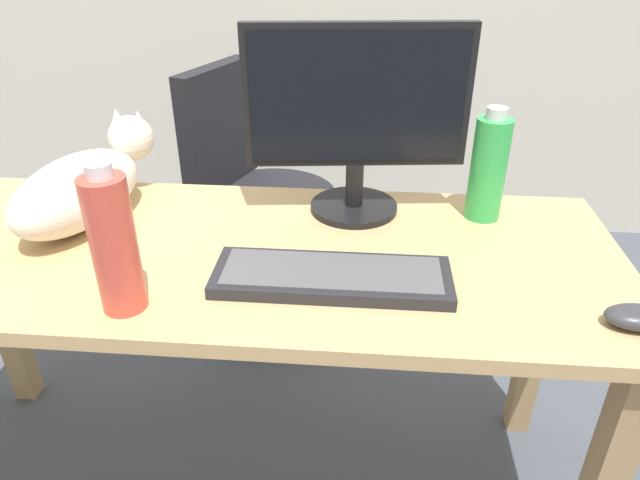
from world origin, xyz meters
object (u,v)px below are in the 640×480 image
at_px(office_chair, 259,221).
at_px(spray_bottle, 488,168).
at_px(monitor, 357,115).
at_px(cat, 83,185).
at_px(water_bottle, 114,244).
at_px(keyboard, 332,277).
at_px(computer_mouse, 638,317).

distance_m(office_chair, spray_bottle, 0.94).
height_order(office_chair, monitor, monitor).
xyz_separation_m(cat, water_bottle, (0.21, -0.32, 0.04)).
xyz_separation_m(keyboard, water_bottle, (-0.35, -0.10, 0.11)).
height_order(monitor, water_bottle, monitor).
bearing_deg(spray_bottle, keyboard, -136.80).
height_order(computer_mouse, water_bottle, water_bottle).
relative_size(monitor, spray_bottle, 1.91).
xyz_separation_m(computer_mouse, spray_bottle, (-0.19, 0.39, 0.10)).
bearing_deg(water_bottle, keyboard, 16.27).
relative_size(monitor, keyboard, 1.09).
bearing_deg(monitor, computer_mouse, -39.16).
bearing_deg(water_bottle, cat, 123.01).
bearing_deg(spray_bottle, office_chair, 138.95).
bearing_deg(cat, office_chair, 68.06).
bearing_deg(cat, monitor, 8.73).
bearing_deg(monitor, office_chair, 122.01).
bearing_deg(office_chair, keyboard, -70.05).
bearing_deg(keyboard, spray_bottle, 43.20).
relative_size(keyboard, water_bottle, 1.64).
distance_m(office_chair, water_bottle, 1.05).
bearing_deg(computer_mouse, cat, 164.29).
relative_size(office_chair, spray_bottle, 3.56).
bearing_deg(computer_mouse, monitor, 140.84).
xyz_separation_m(office_chair, cat, (-0.25, -0.63, 0.41)).
xyz_separation_m(office_chair, water_bottle, (-0.05, -0.95, 0.45)).
relative_size(monitor, computer_mouse, 4.36).
bearing_deg(cat, keyboard, -21.04).
height_order(keyboard, spray_bottle, spray_bottle).
bearing_deg(water_bottle, computer_mouse, 1.13).
distance_m(office_chair, cat, 0.79).
distance_m(computer_mouse, water_bottle, 0.87).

